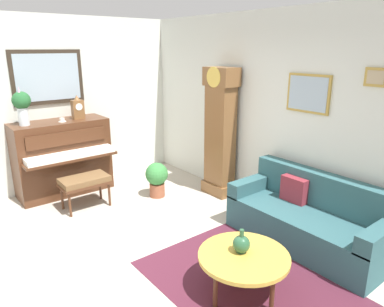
{
  "coord_description": "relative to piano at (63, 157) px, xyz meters",
  "views": [
    {
      "loc": [
        3.32,
        -1.56,
        2.31
      ],
      "look_at": [
        -0.32,
        1.33,
        0.9
      ],
      "focal_mm": 33.08,
      "sensor_mm": 36.0,
      "label": 1
    }
  ],
  "objects": [
    {
      "name": "ground_plane",
      "position": [
        2.23,
        -0.19,
        -0.65
      ],
      "size": [
        6.4,
        6.0,
        0.1
      ],
      "primitive_type": "cube",
      "color": "#B2A899"
    },
    {
      "name": "wall_left",
      "position": [
        -0.37,
        -0.18,
        0.81
      ],
      "size": [
        0.13,
        4.9,
        2.8
      ],
      "color": "silver",
      "rests_on": "ground_plane"
    },
    {
      "name": "wall_back",
      "position": [
        2.24,
        2.21,
        0.8
      ],
      "size": [
        5.3,
        0.13,
        2.8
      ],
      "color": "silver",
      "rests_on": "ground_plane"
    },
    {
      "name": "area_rug",
      "position": [
        3.5,
        0.58,
        -0.6
      ],
      "size": [
        2.1,
        1.5,
        0.01
      ],
      "primitive_type": "cube",
      "color": "#4C1E2D",
      "rests_on": "ground_plane"
    },
    {
      "name": "piano",
      "position": [
        0.0,
        0.0,
        0.0
      ],
      "size": [
        0.87,
        1.44,
        1.19
      ],
      "color": "#4C2B19",
      "rests_on": "ground_plane"
    },
    {
      "name": "piano_bench",
      "position": [
        0.77,
        0.03,
        -0.2
      ],
      "size": [
        0.42,
        0.7,
        0.48
      ],
      "color": "#4C2B19",
      "rests_on": "ground_plane"
    },
    {
      "name": "grandfather_clock",
      "position": [
        1.6,
        1.96,
        0.36
      ],
      "size": [
        0.52,
        0.34,
        2.03
      ],
      "color": "brown",
      "rests_on": "ground_plane"
    },
    {
      "name": "couch",
      "position": [
        3.41,
        1.75,
        -0.29
      ],
      "size": [
        1.9,
        0.8,
        0.84
      ],
      "color": "#2D565B",
      "rests_on": "ground_plane"
    },
    {
      "name": "coffee_table",
      "position": [
        3.55,
        0.47,
        -0.23
      ],
      "size": [
        0.88,
        0.88,
        0.41
      ],
      "color": "gold",
      "rests_on": "ground_plane"
    },
    {
      "name": "mantel_clock",
      "position": [
        0.0,
        0.32,
        0.76
      ],
      "size": [
        0.13,
        0.18,
        0.38
      ],
      "color": "brown",
      "rests_on": "piano"
    },
    {
      "name": "flower_vase",
      "position": [
        0.0,
        -0.5,
        0.9
      ],
      "size": [
        0.26,
        0.26,
        0.58
      ],
      "color": "silver",
      "rests_on": "piano"
    },
    {
      "name": "teacup",
      "position": [
        0.09,
        0.02,
        0.61
      ],
      "size": [
        0.12,
        0.12,
        0.06
      ],
      "color": "white",
      "rests_on": "piano"
    },
    {
      "name": "green_jug",
      "position": [
        3.5,
        0.48,
        -0.11
      ],
      "size": [
        0.17,
        0.17,
        0.24
      ],
      "color": "#234C33",
      "rests_on": "coffee_table"
    },
    {
      "name": "potted_plant",
      "position": [
        1.08,
        1.08,
        -0.28
      ],
      "size": [
        0.36,
        0.36,
        0.56
      ],
      "color": "#935138",
      "rests_on": "ground_plane"
    }
  ]
}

